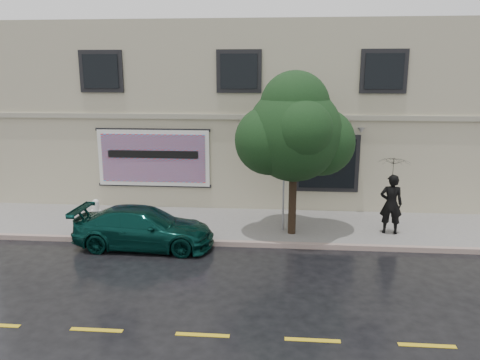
# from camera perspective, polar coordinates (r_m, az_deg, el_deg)

# --- Properties ---
(ground) EXTENTS (90.00, 90.00, 0.00)m
(ground) POSITION_cam_1_polar(r_m,az_deg,el_deg) (13.03, -2.06, -10.37)
(ground) COLOR black
(ground) RESTS_ON ground
(sidewalk) EXTENTS (20.00, 3.50, 0.15)m
(sidewalk) POSITION_cam_1_polar(r_m,az_deg,el_deg) (16.02, -0.66, -5.53)
(sidewalk) COLOR gray
(sidewalk) RESTS_ON ground
(curb) EXTENTS (20.00, 0.18, 0.16)m
(curb) POSITION_cam_1_polar(r_m,az_deg,el_deg) (14.39, -1.33, -7.73)
(curb) COLOR gray
(curb) RESTS_ON ground
(road_marking) EXTENTS (19.00, 0.12, 0.01)m
(road_marking) POSITION_cam_1_polar(r_m,az_deg,el_deg) (9.95, -4.61, -18.31)
(road_marking) COLOR gold
(road_marking) RESTS_ON ground
(building) EXTENTS (20.00, 8.12, 7.00)m
(building) POSITION_cam_1_polar(r_m,az_deg,el_deg) (20.99, 0.85, 8.44)
(building) COLOR #B7AA93
(building) RESTS_ON ground
(billboard) EXTENTS (4.30, 0.16, 2.20)m
(billboard) POSITION_cam_1_polar(r_m,az_deg,el_deg) (17.71, -10.52, 2.65)
(billboard) COLOR white
(billboard) RESTS_ON ground
(car) EXTENTS (4.24, 1.98, 1.22)m
(car) POSITION_cam_1_polar(r_m,az_deg,el_deg) (14.42, -11.62, -5.71)
(car) COLOR #08312C
(car) RESTS_ON ground
(pedestrian) EXTENTS (0.74, 0.53, 1.92)m
(pedestrian) POSITION_cam_1_polar(r_m,az_deg,el_deg) (15.51, 17.93, -2.81)
(pedestrian) COLOR black
(pedestrian) RESTS_ON sidewalk
(umbrella) EXTENTS (1.36, 1.36, 0.78)m
(umbrella) POSITION_cam_1_polar(r_m,az_deg,el_deg) (15.22, 18.28, 2.08)
(umbrella) COLOR black
(umbrella) RESTS_ON pedestrian
(street_tree) EXTENTS (2.93, 2.93, 4.65)m
(street_tree) POSITION_cam_1_polar(r_m,az_deg,el_deg) (14.40, 6.62, 5.58)
(street_tree) COLOR #332316
(street_tree) RESTS_ON sidewalk
(fire_hydrant) EXTENTS (0.33, 0.31, 0.80)m
(fire_hydrant) POSITION_cam_1_polar(r_m,az_deg,el_deg) (16.77, -17.11, -3.61)
(fire_hydrant) COLOR white
(fire_hydrant) RESTS_ON sidewalk
(sign_pole) EXTENTS (0.34, 0.13, 2.83)m
(sign_pole) POSITION_cam_1_polar(r_m,az_deg,el_deg) (14.92, 5.35, 0.02)
(sign_pole) COLOR #9D9FA5
(sign_pole) RESTS_ON sidewalk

